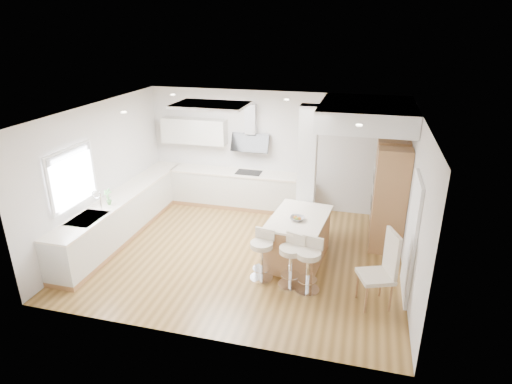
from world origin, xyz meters
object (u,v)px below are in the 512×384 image
(peninsula, at_px, (298,238))
(bar_stool_b, at_px, (291,258))
(bar_stool_a, at_px, (262,252))
(dining_chair, at_px, (383,267))
(bar_stool_c, at_px, (309,262))

(peninsula, relative_size, bar_stool_b, 1.69)
(bar_stool_a, distance_m, bar_stool_b, 0.54)
(bar_stool_b, xyz_separation_m, dining_chair, (1.48, -0.17, 0.16))
(peninsula, height_order, bar_stool_a, peninsula)
(bar_stool_b, bearing_deg, dining_chair, 13.77)
(peninsula, bearing_deg, bar_stool_a, -116.84)
(peninsula, relative_size, dining_chair, 1.23)
(peninsula, xyz_separation_m, bar_stool_c, (0.32, -0.94, 0.08))
(dining_chair, bearing_deg, bar_stool_a, 151.74)
(peninsula, relative_size, bar_stool_a, 1.72)
(peninsula, distance_m, bar_stool_b, 0.87)
(peninsula, distance_m, dining_chair, 1.84)
(dining_chair, bearing_deg, bar_stool_c, 154.25)
(bar_stool_b, bearing_deg, peninsula, 111.79)
(bar_stool_c, height_order, dining_chair, dining_chair)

